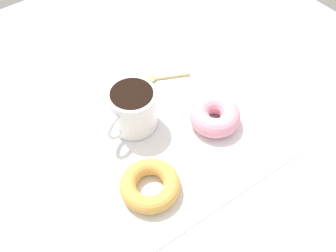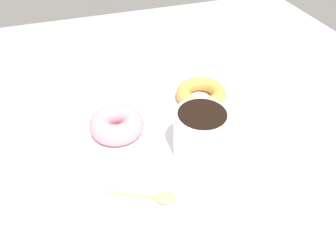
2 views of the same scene
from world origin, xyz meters
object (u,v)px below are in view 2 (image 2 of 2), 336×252
object	(u,v)px
donut_near_cup	(117,124)
spoon	(157,197)
donut_far	(201,94)
coffee_cup	(201,132)

from	to	relation	value
donut_near_cup	spoon	size ratio (longest dim) A/B	0.94
donut_near_cup	donut_far	world-z (taller)	donut_near_cup
donut_far	spoon	world-z (taller)	donut_far
spoon	coffee_cup	bearing A→B (deg)	36.34
donut_far	donut_near_cup	bearing A→B (deg)	-166.11
donut_far	spoon	size ratio (longest dim) A/B	0.98
donut_near_cup	donut_far	bearing A→B (deg)	13.89
donut_near_cup	spoon	world-z (taller)	donut_near_cup
coffee_cup	donut_near_cup	size ratio (longest dim) A/B	1.20
donut_near_cup	spoon	xyz separation A→B (cm)	(2.60, -17.03, -1.57)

